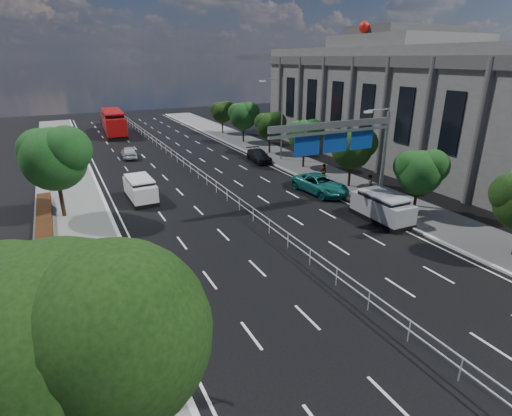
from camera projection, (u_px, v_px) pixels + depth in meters
ground at (356, 301)px, 19.10m from camera, size 160.00×160.00×0.00m
sidewalk_near at (103, 382)px, 14.26m from camera, size 5.00×140.00×0.14m
sidewalk_far at (508, 251)px, 23.89m from camera, size 5.00×140.00×0.14m
kerb_near at (172, 360)px, 15.31m from camera, size 0.25×140.00×0.15m
kerb_far at (480, 260)px, 22.84m from camera, size 0.25×140.00×0.15m
median_fence at (200, 175)px, 37.74m from camera, size 0.05×85.00×1.02m
hedge_near at (45, 314)px, 17.59m from camera, size 1.00×36.00×0.44m
toilet_sign at (109, 310)px, 13.47m from camera, size 1.62×0.18×4.34m
overhead_gantry at (345, 138)px, 28.35m from camera, size 10.24×0.38×7.45m
streetlight_far at (280, 114)px, 43.40m from camera, size 2.78×2.40×9.00m
civic_hall at (398, 101)px, 45.21m from camera, size 14.40×36.00×14.35m
near_tree_big at (65, 346)px, 8.37m from camera, size 5.72×5.33×7.71m
near_tree_back at (55, 155)px, 27.50m from camera, size 4.84×4.51×6.69m
far_tree_c at (420, 170)px, 28.43m from camera, size 3.52×3.28×4.94m
far_tree_d at (353, 147)px, 34.61m from camera, size 3.85×3.59×5.34m
far_tree_e at (305, 134)px, 40.93m from camera, size 3.63×3.38×5.13m
far_tree_f at (270, 125)px, 47.23m from camera, size 3.52×3.28×5.02m
far_tree_g at (243, 115)px, 53.41m from camera, size 3.96×3.69×5.45m
far_tree_h at (222, 111)px, 59.80m from camera, size 3.41×3.18×4.91m
white_minivan at (140, 189)px, 32.34m from camera, size 2.01×4.46×1.92m
red_bus at (113, 122)px, 60.23m from camera, size 3.45×11.91×3.52m
near_car_silver at (129, 152)px, 46.20m from camera, size 1.91×4.08×1.35m
near_car_dark at (106, 121)px, 68.96m from camera, size 1.46×4.15×1.36m
silver_minivan at (382, 207)px, 28.34m from camera, size 2.07×4.74×1.96m
parked_car_teal at (320, 184)px, 34.18m from camera, size 3.13×5.75×1.53m
parked_car_dark at (259, 156)px, 44.59m from camera, size 2.35×4.68×1.30m
pedestrian_a at (323, 173)px, 36.33m from camera, size 0.67×0.44×1.82m
pedestrian_b at (369, 184)px, 33.65m from camera, size 0.79×0.61×1.61m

